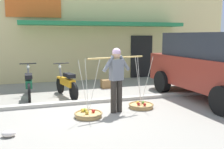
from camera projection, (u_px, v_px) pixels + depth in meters
ground_plane at (99, 109)px, 7.18m from camera, size 90.00×90.00×0.00m
sidewalk_curb at (93, 101)px, 7.84m from camera, size 20.00×0.24×0.10m
fruit_vendor at (116, 76)px, 6.73m from camera, size 1.60×0.40×1.70m
fruit_basket_left_side at (141, 105)px, 7.28m from camera, size 0.70×0.70×1.45m
fruit_basket_right_side at (88, 114)px, 6.46m from camera, size 0.70×0.70×1.45m
motorcycle_second_in_row at (29, 84)px, 8.39m from camera, size 0.54×1.82×1.09m
motorcycle_third_in_row at (67, 83)px, 8.52m from camera, size 0.60×1.79×1.09m
parked_truck at (215, 64)px, 8.10m from camera, size 2.30×4.88×2.10m
storefront_building at (90, 34)px, 14.10m from camera, size 13.00×6.00×4.20m
plastic_litter_bag at (9, 133)px, 5.20m from camera, size 0.28×0.22×0.14m
wooden_crate at (107, 84)px, 10.05m from camera, size 0.44×0.36×0.32m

